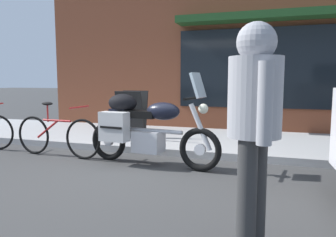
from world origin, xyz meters
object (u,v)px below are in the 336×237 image
Objects in this scene: pedestrian_walking at (255,111)px; sandwich_board_sign at (132,114)px; parked_bicycle at (57,135)px; touring_motorcycle at (142,126)px.

pedestrian_walking is 1.78× the size of sandwich_board_sign.
parked_bicycle is at bearing -117.86° from sandwich_board_sign.
sandwich_board_sign is at bearing 125.81° from pedestrian_walking.
sandwich_board_sign is at bearing 119.80° from touring_motorcycle.
sandwich_board_sign is (-0.84, 1.46, -0.00)m from touring_motorcycle.
touring_motorcycle is 1.60m from parked_bicycle.
touring_motorcycle is at bearing -2.09° from parked_bicycle.
pedestrian_walking is 4.46m from sandwich_board_sign.
parked_bicycle is (-1.58, 0.06, -0.23)m from touring_motorcycle.
touring_motorcycle is 2.30× the size of sandwich_board_sign.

